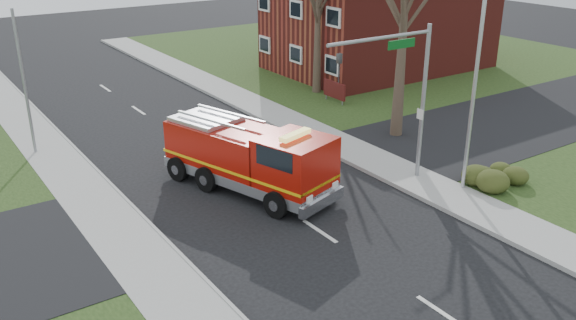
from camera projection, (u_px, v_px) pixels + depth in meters
ground at (320, 231)px, 22.52m from camera, size 120.00×120.00×0.00m
sidewalk_right at (437, 190)px, 25.71m from camera, size 2.40×80.00×0.15m
sidewalk_left at (163, 283)px, 19.26m from camera, size 2.40×80.00×0.15m
cross_street_right at (573, 104)px, 37.21m from camera, size 30.00×8.00×0.15m
brick_building at (380, 20)px, 44.82m from camera, size 15.40×10.40×7.25m
health_center_sign at (335, 90)px, 37.23m from camera, size 0.12×2.00×1.40m
hedge_corner at (501, 172)px, 26.21m from camera, size 2.80×2.00×0.90m
traffic_signal_mast at (403, 79)px, 24.61m from camera, size 5.29×0.18×6.80m
streetlight_pole at (474, 86)px, 24.13m from camera, size 1.48×0.16×8.40m
utility_pole_far at (24, 85)px, 28.40m from camera, size 0.14×0.14×7.00m
fire_engine at (250, 159)px, 25.44m from camera, size 4.77×8.10×3.09m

